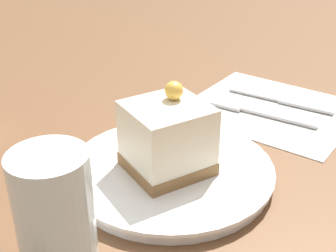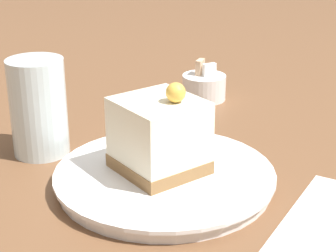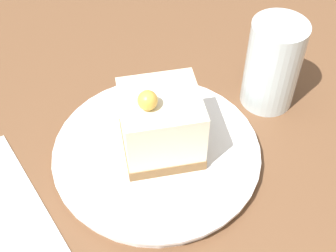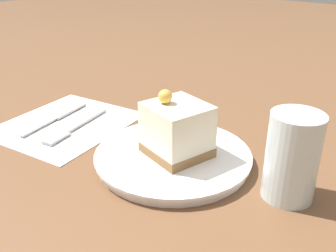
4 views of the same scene
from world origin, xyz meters
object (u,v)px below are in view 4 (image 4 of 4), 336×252
(plate, at_px, (173,156))
(cake_slice, at_px, (177,130))
(drinking_glass, at_px, (292,157))
(knife, at_px, (61,115))
(fork, at_px, (72,128))

(plate, distance_m, cake_slice, 0.05)
(drinking_glass, bearing_deg, knife, 5.82)
(knife, xyz_separation_m, drinking_glass, (-0.42, -0.04, 0.05))
(fork, height_order, knife, same)
(plate, relative_size, knife, 1.42)
(plate, height_order, knife, plate)
(fork, height_order, drinking_glass, drinking_glass)
(fork, bearing_deg, drinking_glass, 176.22)
(cake_slice, distance_m, fork, 0.21)
(plate, xyz_separation_m, drinking_glass, (-0.16, -0.03, 0.05))
(fork, bearing_deg, knife, -31.32)
(fork, relative_size, drinking_glass, 1.38)
(cake_slice, xyz_separation_m, fork, (0.20, 0.03, -0.05))
(fork, distance_m, knife, 0.07)
(plate, xyz_separation_m, fork, (0.20, 0.03, -0.00))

